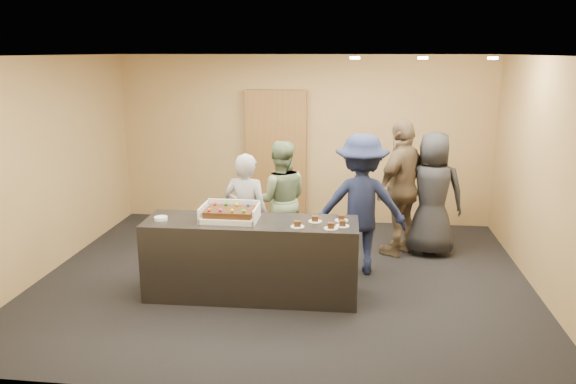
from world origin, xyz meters
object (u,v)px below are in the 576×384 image
object	(u,v)px
cake_box	(230,216)
person_sage_man	(280,200)
person_server_grey	(246,215)
person_brown_extra	(402,188)
person_dark_suit	(432,194)
serving_counter	(252,259)
storage_cabinet	(276,157)
person_navy_man	(361,205)
sheet_cake	(230,212)
plate_stack	(161,218)

from	to	relation	value
cake_box	person_sage_man	distance (m)	1.32
cake_box	person_server_grey	world-z (taller)	person_server_grey
person_brown_extra	person_dark_suit	bearing A→B (deg)	133.00
serving_counter	storage_cabinet	world-z (taller)	storage_cabinet
person_navy_man	person_brown_extra	bearing A→B (deg)	-129.30
storage_cabinet	person_dark_suit	world-z (taller)	storage_cabinet
person_brown_extra	person_dark_suit	distance (m)	0.42
serving_counter	sheet_cake	distance (m)	0.60
person_sage_man	person_dark_suit	distance (m)	2.08
plate_stack	person_dark_suit	size ratio (longest dim) A/B	0.09
person_navy_man	person_dark_suit	distance (m)	1.25
person_navy_man	person_sage_man	bearing A→B (deg)	-22.23
cake_box	plate_stack	xyz separation A→B (m)	(-0.78, -0.11, -0.03)
person_dark_suit	cake_box	bearing A→B (deg)	36.18
plate_stack	person_brown_extra	world-z (taller)	person_brown_extra
cake_box	sheet_cake	xyz separation A→B (m)	(-0.00, -0.02, 0.05)
storage_cabinet	person_sage_man	world-z (taller)	storage_cabinet
sheet_cake	plate_stack	xyz separation A→B (m)	(-0.78, -0.09, -0.08)
serving_counter	person_navy_man	bearing A→B (deg)	34.46
sheet_cake	person_sage_man	size ratio (longest dim) A/B	0.33
person_sage_man	person_server_grey	bearing A→B (deg)	52.56
person_server_grey	person_dark_suit	distance (m)	2.60
serving_counter	person_sage_man	bearing A→B (deg)	81.75
person_navy_man	person_dark_suit	xyz separation A→B (m)	(0.97, 0.78, -0.03)
cake_box	person_navy_man	xyz separation A→B (m)	(1.47, 0.86, -0.06)
serving_counter	person_navy_man	size ratio (longest dim) A/B	1.35
serving_counter	person_sage_man	world-z (taller)	person_sage_man
serving_counter	person_dark_suit	bearing A→B (deg)	35.86
serving_counter	person_dark_suit	xyz separation A→B (m)	(2.20, 1.67, 0.41)
person_dark_suit	plate_stack	bearing A→B (deg)	30.81
person_brown_extra	person_sage_man	bearing A→B (deg)	-40.67
sheet_cake	person_brown_extra	world-z (taller)	person_brown_extra
storage_cabinet	sheet_cake	bearing A→B (deg)	-92.00
person_navy_man	person_brown_extra	xyz separation A→B (m)	(0.56, 0.74, 0.05)
person_navy_man	storage_cabinet	bearing A→B (deg)	-58.82
storage_cabinet	cake_box	distance (m)	2.94
person_sage_man	person_brown_extra	distance (m)	1.68
plate_stack	person_navy_man	bearing A→B (deg)	23.41
serving_counter	cake_box	bearing A→B (deg)	173.14
cake_box	plate_stack	world-z (taller)	cake_box
person_server_grey	person_navy_man	world-z (taller)	person_navy_man
person_server_grey	plate_stack	bearing A→B (deg)	49.13
storage_cabinet	cake_box	size ratio (longest dim) A/B	3.42
sheet_cake	person_dark_suit	distance (m)	2.96
person_sage_man	person_brown_extra	size ratio (longest dim) A/B	0.86
serving_counter	person_brown_extra	distance (m)	2.47
storage_cabinet	person_brown_extra	size ratio (longest dim) A/B	1.15
cake_box	person_sage_man	bearing A→B (deg)	72.52
sheet_cake	person_dark_suit	world-z (taller)	person_dark_suit
sheet_cake	person_sage_man	distance (m)	1.35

